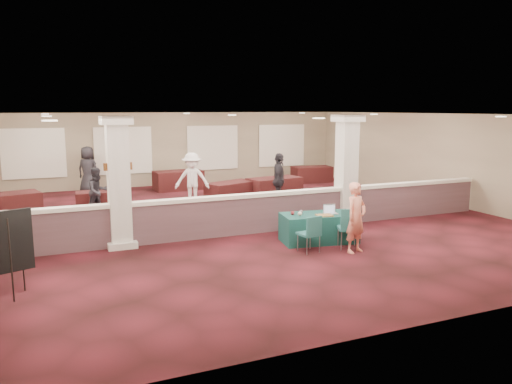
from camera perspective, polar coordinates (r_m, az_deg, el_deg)
name	(u,v)px	position (r m, az deg, el deg)	size (l,w,h in m)	color
ground	(233,222)	(15.10, -2.66, -3.40)	(16.00, 16.00, 0.00)	#49121A
wall_back	(169,149)	(22.46, -9.87, 4.86)	(16.00, 0.04, 3.20)	#7D6D56
wall_front	(417,228)	(7.93, 17.93, -3.91)	(16.00, 0.04, 3.20)	#7D6D56
wall_right	(441,159)	(19.12, 20.43, 3.61)	(0.04, 16.00, 3.20)	#7D6D56
ceiling	(232,115)	(14.71, -2.75, 8.83)	(16.00, 16.00, 0.02)	white
partition_wall	(252,213)	(13.61, -0.47, -2.38)	(15.60, 0.28, 1.10)	#51373C
column_left	(119,181)	(12.52, -15.43, 1.19)	(0.72, 0.72, 3.20)	beige
column_right	(346,169)	(14.83, 10.30, 2.64)	(0.72, 0.72, 3.20)	beige
sconce_left	(106,167)	(12.44, -16.78, 2.77)	(0.12, 0.12, 0.18)	brown
sconce_right	(130,166)	(12.52, -14.23, 2.92)	(0.12, 0.12, 0.18)	brown
near_table	(319,228)	(12.88, 7.19, -4.08)	(1.89, 0.94, 0.72)	#103C34
conf_chair_main	(349,225)	(12.27, 10.64, -3.72)	(0.66, 0.66, 1.01)	#1F5C59
conf_chair_side	(311,231)	(11.84, 6.30, -4.45)	(0.50, 0.51, 0.90)	#1F5C59
easel_board	(5,243)	(9.93, -26.74, -5.26)	(0.90, 0.57, 1.61)	black
woman	(356,218)	(11.99, 11.37, -2.89)	(0.60, 0.40, 1.68)	#FF8E6E
far_table_front_left	(5,207)	(17.10, -26.74, -1.51)	(1.99, 0.99, 0.81)	black
far_table_front_center	(231,192)	(18.14, -2.87, -0.01)	(1.83, 0.91, 0.74)	black
far_table_front_right	(274,188)	(18.80, 2.12, 0.43)	(1.99, 0.99, 0.81)	black
far_table_back_left	(102,201)	(17.35, -17.20, -1.00)	(1.64, 0.82, 0.67)	black
far_table_back_center	(178,180)	(21.14, -8.87, 1.34)	(1.98, 0.99, 0.80)	black
far_table_back_right	(312,174)	(23.24, 6.39, 2.03)	(1.78, 0.89, 0.72)	black
attendee_a	(98,192)	(16.62, -17.63, 0.05)	(0.74, 0.41, 1.53)	black
attendee_b	(192,179)	(17.62, -7.31, 1.46)	(1.19, 0.54, 1.85)	white
attendee_c	(279,180)	(17.15, 2.64, 1.34)	(1.10, 0.52, 1.87)	black
attendee_d	(88,170)	(20.99, -18.64, 2.40)	(0.94, 0.51, 1.90)	black
laptop_base	(331,213)	(12.86, 8.54, -2.44)	(0.33, 0.23, 0.02)	silver
laptop_screen	(329,208)	(12.94, 8.37, -1.83)	(0.33, 0.01, 0.22)	silver
screen_glow	(329,209)	(12.94, 8.38, -1.90)	(0.30, 0.00, 0.19)	#ACB6CF
knitting	(325,215)	(12.59, 7.84, -2.66)	(0.40, 0.30, 0.03)	orange
yarn_cream	(300,214)	(12.52, 5.05, -2.49)	(0.11, 0.11, 0.11)	#F1EAC6
yarn_red	(292,213)	(12.61, 4.19, -2.41)	(0.10, 0.10, 0.10)	#5C121F
yarn_grey	(301,212)	(12.75, 5.16, -2.28)	(0.10, 0.10, 0.10)	#47464B
scissors	(347,215)	(12.79, 10.37, -2.57)	(0.12, 0.03, 0.01)	red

